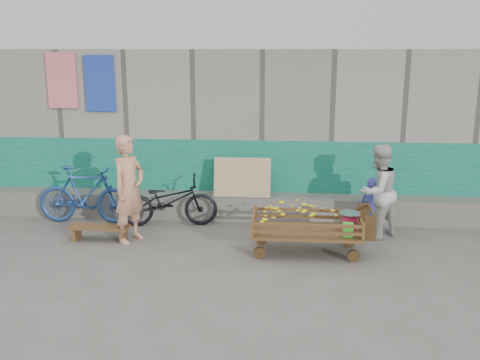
# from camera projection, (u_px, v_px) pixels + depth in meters

# --- Properties ---
(ground) EXTENTS (80.00, 80.00, 0.00)m
(ground) POSITION_uv_depth(u_px,v_px,m) (208.00, 269.00, 7.47)
(ground) COLOR #58544F
(ground) RESTS_ON ground
(building_wall) EXTENTS (12.00, 3.50, 3.00)m
(building_wall) POSITION_uv_depth(u_px,v_px,m) (235.00, 126.00, 11.05)
(building_wall) COLOR gray
(building_wall) RESTS_ON ground
(banana_cart) EXTENTS (1.78, 0.81, 0.76)m
(banana_cart) POSITION_uv_depth(u_px,v_px,m) (304.00, 220.00, 7.95)
(banana_cart) COLOR #563221
(banana_cart) RESTS_ON ground
(bench) EXTENTS (0.97, 0.29, 0.24)m
(bench) POSITION_uv_depth(u_px,v_px,m) (100.00, 230.00, 8.57)
(bench) COLOR #563221
(bench) RESTS_ON ground
(vendor_man) EXTENTS (0.64, 0.74, 1.71)m
(vendor_man) POSITION_uv_depth(u_px,v_px,m) (129.00, 189.00, 8.39)
(vendor_man) COLOR tan
(vendor_man) RESTS_ON ground
(woman) EXTENTS (0.95, 0.92, 1.54)m
(woman) POSITION_uv_depth(u_px,v_px,m) (378.00, 191.00, 8.58)
(woman) COLOR beige
(woman) RESTS_ON ground
(child) EXTENTS (0.44, 0.29, 0.88)m
(child) POSITION_uv_depth(u_px,v_px,m) (372.00, 203.00, 9.11)
(child) COLOR #3A44A5
(child) RESTS_ON ground
(bicycle_dark) EXTENTS (1.75, 0.84, 0.88)m
(bicycle_dark) POSITION_uv_depth(u_px,v_px,m) (169.00, 201.00, 9.24)
(bicycle_dark) COLOR black
(bicycle_dark) RESTS_ON ground
(bicycle_blue) EXTENTS (1.71, 0.49, 1.02)m
(bicycle_blue) POSITION_uv_depth(u_px,v_px,m) (85.00, 195.00, 9.36)
(bicycle_blue) COLOR #244889
(bicycle_blue) RESTS_ON ground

